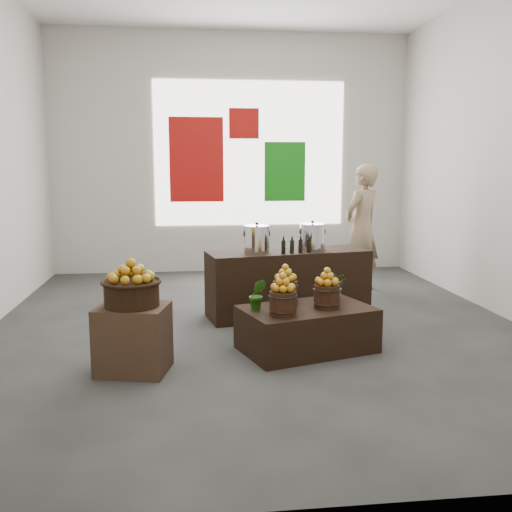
{
  "coord_description": "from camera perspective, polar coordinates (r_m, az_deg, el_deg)",
  "views": [
    {
      "loc": [
        -0.76,
        -6.24,
        1.82
      ],
      "look_at": [
        -0.06,
        -0.4,
        0.87
      ],
      "focal_mm": 40.0,
      "sensor_mm": 36.0,
      "label": 1
    }
  ],
  "objects": [
    {
      "name": "back_opening",
      "position": [
        9.78,
        -0.62,
        10.18
      ],
      "size": [
        3.2,
        0.02,
        2.4
      ],
      "primitive_type": "cube",
      "color": "white",
      "rests_on": "back_wall"
    },
    {
      "name": "apples_in_bucket_front_left",
      "position": [
        5.25,
        2.71,
        -2.66
      ],
      "size": [
        0.19,
        0.19,
        0.17
      ],
      "primitive_type": null,
      "color": "#8E0405",
      "rests_on": "apple_bucket_front_left"
    },
    {
      "name": "deco_red_upper",
      "position": [
        9.78,
        -1.22,
        13.11
      ],
      "size": [
        0.5,
        0.04,
        0.5
      ],
      "primitive_type": "cube",
      "color": "#AA100D",
      "rests_on": "back_wall"
    },
    {
      "name": "ground",
      "position": [
        6.54,
        0.12,
        -7.02
      ],
      "size": [
        7.0,
        7.0,
        0.0
      ],
      "primitive_type": "plane",
      "color": "#3E3E3B",
      "rests_on": "ground"
    },
    {
      "name": "stock_pot_left",
      "position": [
        6.72,
        0.08,
        1.64
      ],
      "size": [
        0.3,
        0.3,
        0.3
      ],
      "primitive_type": "cylinder",
      "color": "silver",
      "rests_on": "counter"
    },
    {
      "name": "back_wall",
      "position": [
        9.77,
        -2.41,
        10.18
      ],
      "size": [
        6.0,
        0.04,
        4.0
      ],
      "primitive_type": "cube",
      "color": "beige",
      "rests_on": "ground"
    },
    {
      "name": "counter",
      "position": [
        6.94,
        3.22,
        -2.72
      ],
      "size": [
        2.02,
        0.95,
        0.79
      ],
      "primitive_type": "cube",
      "rotation": [
        0.0,
        0.0,
        0.18
      ],
      "color": "black",
      "rests_on": "ground"
    },
    {
      "name": "deco_green_right",
      "position": [
        9.85,
        2.9,
        8.42
      ],
      "size": [
        0.7,
        0.04,
        1.0
      ],
      "primitive_type": "cube",
      "color": "#147B13",
      "rests_on": "back_wall"
    },
    {
      "name": "herb_garnish_right",
      "position": [
        5.95,
        7.87,
        -2.98
      ],
      "size": [
        0.34,
        0.32,
        0.3
      ],
      "primitive_type": "imported",
      "rotation": [
        0.0,
        0.0,
        -0.43
      ],
      "color": "#215912",
      "rests_on": "display_table"
    },
    {
      "name": "wicker_basket",
      "position": [
        5.09,
        -12.33,
        -3.73
      ],
      "size": [
        0.48,
        0.48,
        0.22
      ],
      "primitive_type": "cylinder",
      "color": "black",
      "rests_on": "crate"
    },
    {
      "name": "apple_bucket_front_left",
      "position": [
        5.3,
        2.69,
        -4.77
      ],
      "size": [
        0.25,
        0.25,
        0.23
      ],
      "primitive_type": "cylinder",
      "color": "#381B0F",
      "rests_on": "display_table"
    },
    {
      "name": "apple_bucket_rear",
      "position": [
        5.75,
        2.93,
        -3.66
      ],
      "size": [
        0.25,
        0.25,
        0.23
      ],
      "primitive_type": "cylinder",
      "color": "#381B0F",
      "rests_on": "display_table"
    },
    {
      "name": "crate",
      "position": [
        5.2,
        -12.17,
        -8.11
      ],
      "size": [
        0.69,
        0.61,
        0.6
      ],
      "primitive_type": "cube",
      "rotation": [
        0.0,
        0.0,
        -0.22
      ],
      "color": "#4F3725",
      "rests_on": "ground"
    },
    {
      "name": "apple_bucket_front_right",
      "position": [
        5.61,
        7.09,
        -4.05
      ],
      "size": [
        0.25,
        0.25,
        0.23
      ],
      "primitive_type": "cylinder",
      "color": "#381B0F",
      "rests_on": "display_table"
    },
    {
      "name": "oil_cruets",
      "position": [
        6.67,
        3.84,
        1.22
      ],
      "size": [
        0.29,
        0.1,
        0.22
      ],
      "primitive_type": null,
      "rotation": [
        0.0,
        0.0,
        0.18
      ],
      "color": "black",
      "rests_on": "counter"
    },
    {
      "name": "deco_red_left",
      "position": [
        9.71,
        -5.97,
        9.55
      ],
      "size": [
        0.9,
        0.04,
        1.4
      ],
      "primitive_type": "cube",
      "color": "#AA100D",
      "rests_on": "back_wall"
    },
    {
      "name": "display_table",
      "position": [
        5.69,
        5.1,
        -7.27
      ],
      "size": [
        1.42,
        1.11,
        0.43
      ],
      "primitive_type": "cube",
      "rotation": [
        0.0,
        0.0,
        0.3
      ],
      "color": "black",
      "rests_on": "ground"
    },
    {
      "name": "apples_in_bucket_front_right",
      "position": [
        5.57,
        7.13,
        -2.05
      ],
      "size": [
        0.19,
        0.19,
        0.17
      ],
      "primitive_type": null,
      "color": "#8E0405",
      "rests_on": "apple_bucket_front_right"
    },
    {
      "name": "apples_in_basket",
      "position": [
        5.05,
        -12.41,
        -1.42
      ],
      "size": [
        0.37,
        0.37,
        0.2
      ],
      "primitive_type": null,
      "color": "#8E0405",
      "rests_on": "wicker_basket"
    },
    {
      "name": "shopper",
      "position": [
        8.35,
        10.52,
        2.76
      ],
      "size": [
        0.8,
        0.76,
        1.83
      ],
      "primitive_type": "imported",
      "rotation": [
        0.0,
        0.0,
        3.81
      ],
      "color": "#9E8361",
      "rests_on": "ground"
    },
    {
      "name": "herb_garnish_left",
      "position": [
        5.49,
        0.15,
        -3.87
      ],
      "size": [
        0.19,
        0.16,
        0.3
      ],
      "primitive_type": "imported",
      "rotation": [
        0.0,
        0.0,
        -0.19
      ],
      "color": "#215912",
      "rests_on": "display_table"
    },
    {
      "name": "stock_pot_center",
      "position": [
        6.96,
        5.65,
        1.85
      ],
      "size": [
        0.3,
        0.3,
        0.3
      ],
      "primitive_type": "cylinder",
      "color": "silver",
      "rests_on": "counter"
    },
    {
      "name": "apples_in_bucket_rear",
      "position": [
        5.71,
        2.95,
        -1.71
      ],
      "size": [
        0.19,
        0.19,
        0.17
      ],
      "primitive_type": null,
      "color": "#8E0405",
      "rests_on": "apple_bucket_rear"
    }
  ]
}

